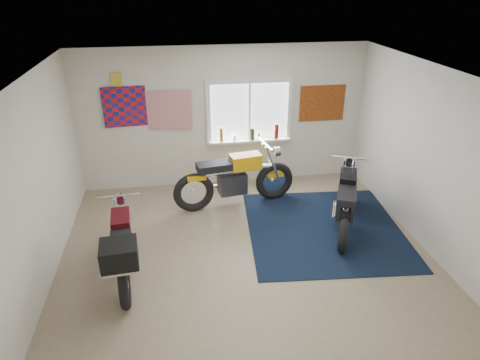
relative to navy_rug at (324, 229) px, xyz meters
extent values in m
plane|color=#9E896B|center=(-1.41, -0.42, -0.01)|extent=(5.50, 5.50, 0.00)
plane|color=white|center=(-1.41, -0.42, 2.69)|extent=(5.50, 5.50, 0.00)
plane|color=silver|center=(-1.41, 2.08, 1.34)|extent=(5.50, 0.00, 5.50)
plane|color=silver|center=(-1.41, -2.92, 1.34)|extent=(5.50, 0.00, 5.50)
plane|color=silver|center=(-4.16, -0.42, 1.34)|extent=(0.00, 5.00, 5.00)
plane|color=silver|center=(1.34, -0.42, 1.34)|extent=(0.00, 5.00, 5.00)
cube|color=black|center=(0.00, 0.00, 0.00)|extent=(2.72, 2.81, 0.01)
cube|color=white|center=(-0.91, 2.07, 1.44)|extent=(1.50, 0.02, 1.10)
cube|color=white|center=(-0.91, 2.05, 2.03)|extent=(1.66, 0.06, 0.08)
cube|color=white|center=(-0.91, 2.05, 0.85)|extent=(1.66, 0.06, 0.08)
cube|color=white|center=(-1.70, 2.05, 1.44)|extent=(0.08, 0.06, 1.10)
cube|color=white|center=(-0.12, 2.05, 1.44)|extent=(0.08, 0.06, 1.10)
cube|color=white|center=(-0.91, 2.05, 1.44)|extent=(0.04, 0.06, 1.10)
cube|color=white|center=(-0.91, 1.99, 0.87)|extent=(1.60, 0.16, 0.04)
cylinder|color=#926115|center=(-1.46, 1.98, 1.03)|extent=(0.07, 0.07, 0.28)
cylinder|color=white|center=(-1.21, 1.98, 0.95)|extent=(0.06, 0.06, 0.12)
cylinder|color=black|center=(-0.85, 1.98, 1.00)|extent=(0.06, 0.06, 0.22)
cylinder|color=#D6E51A|center=(-0.72, 1.98, 0.96)|extent=(0.05, 0.05, 0.14)
cylinder|color=maroon|center=(-0.38, 1.98, 1.04)|extent=(0.09, 0.09, 0.30)
cylinder|color=#3E5A30|center=(-0.88, 1.98, 1.02)|extent=(0.07, 0.07, 0.24)
plane|color=red|center=(-3.11, 2.06, 1.64)|extent=(1.00, 0.07, 1.00)
plane|color=red|center=(-2.46, 2.04, 1.54)|extent=(0.90, 0.09, 0.90)
cube|color=gold|center=(-3.31, 2.06, 2.14)|extent=(0.18, 0.02, 0.24)
cube|color=#A54C14|center=(0.54, 2.06, 1.54)|extent=(0.90, 0.03, 0.70)
torus|color=black|center=(-0.58, 1.20, 0.35)|extent=(0.74, 0.25, 0.73)
torus|color=black|center=(-2.09, 0.96, 0.35)|extent=(0.74, 0.25, 0.73)
cylinder|color=white|center=(-0.58, 1.20, 0.35)|extent=(0.14, 0.13, 0.12)
cylinder|color=white|center=(-2.09, 0.96, 0.35)|extent=(0.14, 0.13, 0.12)
cylinder|color=white|center=(-1.34, 1.08, 0.67)|extent=(1.37, 0.31, 0.10)
cube|color=#2E2E30|center=(-1.39, 1.07, 0.43)|extent=(0.53, 0.38, 0.37)
cylinder|color=white|center=(-1.42, 1.25, 0.32)|extent=(0.61, 0.17, 0.08)
cube|color=#E4A60C|center=(-1.14, 1.11, 0.82)|extent=(0.58, 0.37, 0.26)
cube|color=black|center=(-1.71, 1.02, 0.80)|extent=(0.64, 0.40, 0.13)
cube|color=#E4A60C|center=(-2.04, 0.97, 0.65)|extent=(0.35, 0.22, 0.09)
cube|color=#E4A60C|center=(-0.58, 1.20, 0.49)|extent=(0.33, 0.20, 0.05)
cylinder|color=white|center=(-0.77, 1.17, 1.11)|extent=(0.14, 0.68, 0.04)
cylinder|color=white|center=(-0.56, 1.20, 0.93)|extent=(0.14, 0.19, 0.17)
torus|color=black|center=(0.62, 0.69, 0.31)|extent=(0.37, 0.64, 0.64)
torus|color=black|center=(0.06, -0.61, 0.31)|extent=(0.37, 0.64, 0.64)
cylinder|color=white|center=(0.62, 0.69, 0.31)|extent=(0.14, 0.14, 0.11)
cylinder|color=white|center=(0.06, -0.61, 0.31)|extent=(0.14, 0.14, 0.11)
cylinder|color=white|center=(0.34, 0.04, 0.62)|extent=(0.59, 1.21, 0.09)
cube|color=#2E2E30|center=(0.32, 0.00, 0.40)|extent=(0.44, 0.53, 0.34)
cylinder|color=white|center=(0.17, 0.06, 0.30)|extent=(0.29, 0.54, 0.07)
cube|color=black|center=(0.41, 0.21, 0.76)|extent=(0.44, 0.57, 0.24)
cube|color=black|center=(0.20, -0.28, 0.74)|extent=(0.48, 0.62, 0.12)
cube|color=black|center=(0.08, -0.56, 0.60)|extent=(0.27, 0.34, 0.08)
cube|color=black|center=(0.62, 0.69, 0.43)|extent=(0.24, 0.32, 0.05)
cylinder|color=white|center=(0.55, 0.53, 1.03)|extent=(0.59, 0.28, 0.04)
cylinder|color=white|center=(0.63, 0.71, 0.86)|extent=(0.19, 0.16, 0.16)
torus|color=black|center=(-3.21, 0.01, 0.30)|extent=(0.17, 0.63, 0.62)
torus|color=black|center=(-3.10, -1.33, 0.30)|extent=(0.17, 0.63, 0.62)
cylinder|color=white|center=(-3.21, 0.01, 0.30)|extent=(0.10, 0.11, 0.11)
cylinder|color=white|center=(-3.10, -1.33, 0.30)|extent=(0.10, 0.11, 0.11)
cylinder|color=white|center=(-3.16, -0.66, 0.59)|extent=(0.18, 1.21, 0.09)
cube|color=#2E2E30|center=(-3.15, -0.71, 0.38)|extent=(0.30, 0.45, 0.33)
cylinder|color=white|center=(-3.31, -0.72, 0.28)|extent=(0.11, 0.53, 0.07)
cube|color=#3F0A10|center=(-3.17, -0.49, 0.72)|extent=(0.29, 0.50, 0.23)
cube|color=black|center=(-3.13, -0.99, 0.70)|extent=(0.31, 0.55, 0.12)
cube|color=#3F0A10|center=(-3.11, -1.28, 0.57)|extent=(0.18, 0.30, 0.08)
cube|color=#3F0A10|center=(-3.21, 0.01, 0.42)|extent=(0.15, 0.28, 0.05)
cylinder|color=white|center=(-3.20, -0.16, 0.97)|extent=(0.60, 0.08, 0.03)
cylinder|color=white|center=(-3.21, 0.03, 0.82)|extent=(0.16, 0.11, 0.15)
cube|color=black|center=(-3.10, -1.42, 0.84)|extent=(0.46, 0.44, 0.29)
camera|label=1|loc=(-2.35, -5.76, 3.82)|focal=32.00mm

